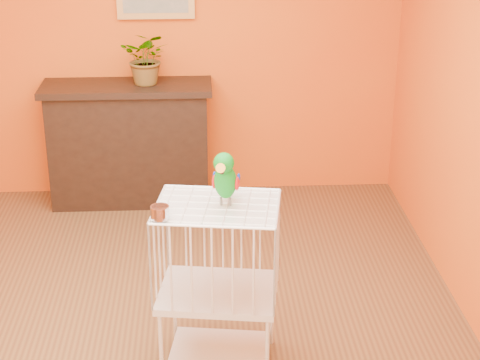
{
  "coord_description": "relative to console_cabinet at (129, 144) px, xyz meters",
  "views": [
    {
      "loc": [
        0.32,
        -4.25,
        2.78
      ],
      "look_at": [
        0.53,
        -0.37,
        1.16
      ],
      "focal_mm": 60.0,
      "sensor_mm": 36.0,
      "label": 1
    }
  ],
  "objects": [
    {
      "name": "ground",
      "position": [
        0.25,
        -2.01,
        -0.51
      ],
      "size": [
        4.5,
        4.5,
        0.0
      ],
      "primitive_type": "plane",
      "color": "brown",
      "rests_on": "ground"
    },
    {
      "name": "room_shell",
      "position": [
        0.25,
        -2.01,
        1.07
      ],
      "size": [
        4.5,
        4.5,
        4.5
      ],
      "color": "#DA5D14",
      "rests_on": "ground"
    },
    {
      "name": "console_cabinet",
      "position": [
        0.0,
        0.0,
        0.0
      ],
      "size": [
        1.37,
        0.49,
        1.02
      ],
      "color": "black",
      "rests_on": "ground"
    },
    {
      "name": "potted_plant",
      "position": [
        0.18,
        0.06,
        0.67
      ],
      "size": [
        0.47,
        0.5,
        0.33
      ],
      "primitive_type": "imported",
      "rotation": [
        0.0,
        0.0,
        -0.23
      ],
      "color": "#26722D",
      "rests_on": "console_cabinet"
    },
    {
      "name": "birdcage",
      "position": [
        0.67,
        -2.36,
        0.01
      ],
      "size": [
        0.72,
        0.59,
        1.01
      ],
      "rotation": [
        0.0,
        0.0,
        -0.15
      ],
      "color": "beige",
      "rests_on": "ground"
    },
    {
      "name": "feed_cup",
      "position": [
        0.37,
        -2.52,
        0.54
      ],
      "size": [
        0.1,
        0.1,
        0.07
      ],
      "primitive_type": "cylinder",
      "color": "silver",
      "rests_on": "birdcage"
    },
    {
      "name": "parrot",
      "position": [
        0.71,
        -2.35,
        0.65
      ],
      "size": [
        0.16,
        0.28,
        0.31
      ],
      "rotation": [
        0.0,
        0.0,
        -0.26
      ],
      "color": "#59544C",
      "rests_on": "birdcage"
    }
  ]
}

